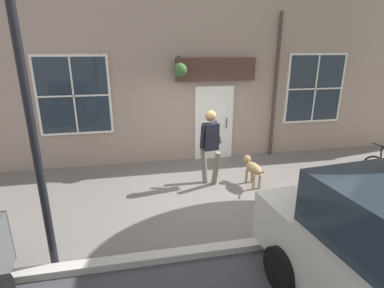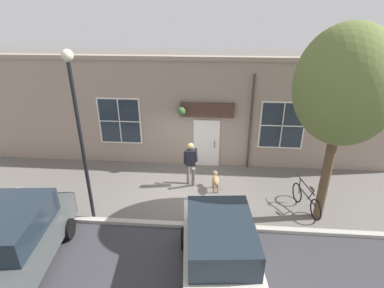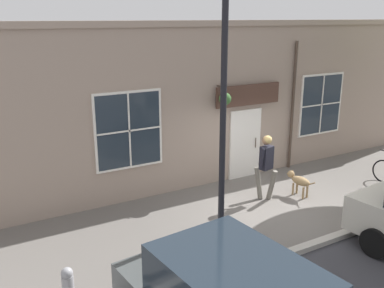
# 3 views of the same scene
# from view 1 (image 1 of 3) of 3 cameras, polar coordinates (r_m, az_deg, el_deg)

# --- Properties ---
(ground_plane) EXTENTS (90.00, 90.00, 0.00)m
(ground_plane) POSITION_cam_1_polar(r_m,az_deg,el_deg) (6.84, 3.69, -9.28)
(ground_plane) COLOR #66605B
(storefront_facade) EXTENTS (0.95, 18.00, 4.63)m
(storefront_facade) POSITION_cam_1_polar(r_m,az_deg,el_deg) (8.39, -0.05, 12.52)
(storefront_facade) COLOR gray
(storefront_facade) RESTS_ON ground_plane
(pedestrian_walking) EXTENTS (0.62, 0.55, 1.78)m
(pedestrian_walking) POSITION_cam_1_polar(r_m,az_deg,el_deg) (6.90, 3.53, 0.74)
(pedestrian_walking) COLOR #6B665B
(pedestrian_walking) RESTS_ON ground_plane
(dog_on_leash) EXTENTS (1.01, 0.32, 0.66)m
(dog_on_leash) POSITION_cam_1_polar(r_m,az_deg,el_deg) (7.18, 11.43, -4.40)
(dog_on_leash) COLOR #997A51
(dog_on_leash) RESTS_ON ground_plane
(street_lamp) EXTENTS (0.32, 0.32, 5.35)m
(street_lamp) POSITION_cam_1_polar(r_m,az_deg,el_deg) (4.22, -30.94, 19.90)
(street_lamp) COLOR black
(street_lamp) RESTS_ON ground_plane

